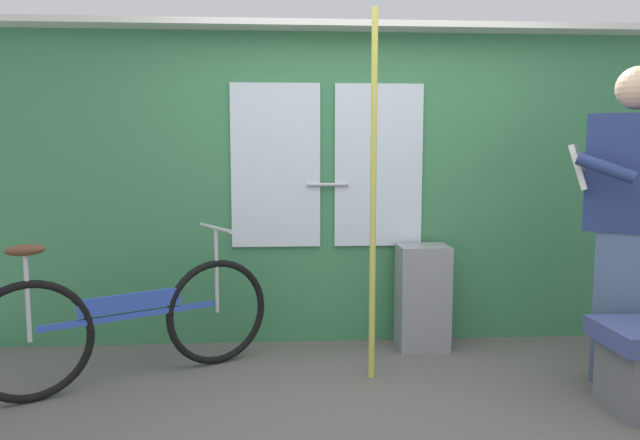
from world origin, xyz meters
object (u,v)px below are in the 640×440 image
(passenger_reading_newspaper, at_px, (629,219))
(handrail_pole, at_px, (373,198))
(trash_bin_by_wall, at_px, (422,297))
(bicycle_near_door, at_px, (130,321))

(passenger_reading_newspaper, distance_m, handrail_pole, 1.44)
(passenger_reading_newspaper, xyz_separation_m, trash_bin_by_wall, (-1.01, 0.67, -0.60))
(passenger_reading_newspaper, bearing_deg, trash_bin_by_wall, -4.15)
(passenger_reading_newspaper, xyz_separation_m, handrail_pole, (-1.43, 0.16, 0.11))
(trash_bin_by_wall, xyz_separation_m, handrail_pole, (-0.42, -0.52, 0.71))
(passenger_reading_newspaper, distance_m, trash_bin_by_wall, 1.35)
(bicycle_near_door, height_order, passenger_reading_newspaper, passenger_reading_newspaper)
(trash_bin_by_wall, bearing_deg, bicycle_near_door, -164.75)
(trash_bin_by_wall, distance_m, handrail_pole, 0.97)
(handrail_pole, bearing_deg, bicycle_near_door, 179.12)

